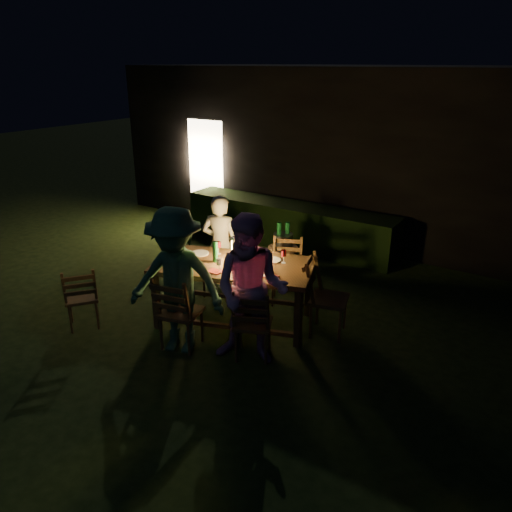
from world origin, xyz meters
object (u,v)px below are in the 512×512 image
Objects in this scene: chair_near_right at (253,335)px; chair_far_right at (286,283)px; chair_end at (327,311)px; person_house_side at (221,246)px; lantern at (238,251)px; bottle_bucket_a at (279,238)px; chair_near_left at (181,324)px; bottle_table at (215,252)px; bottle_bucket_b at (287,237)px; person_opp_left at (176,282)px; ice_bucket at (283,241)px; side_table at (283,252)px; person_opp_right at (251,291)px; dining_table at (234,269)px; chair_far_left at (221,276)px; chair_spare at (83,308)px.

chair_near_right is 1.00× the size of chair_far_right.
person_house_side is at bearing -111.44° from chair_end.
lantern reaches higher than bottle_bucket_a.
chair_near_left is 2.27m from bottle_bucket_a.
chair_near_right reaches higher than bottle_bucket_a.
chair_end is 1.62m from bottle_table.
person_opp_left is at bearing -93.48° from bottle_bucket_b.
bottle_table is at bearing 37.00° from chair_far_right.
lantern is at bearing -87.96° from bottle_bucket_b.
bottle_bucket_a is (-0.05, -0.04, 0.05)m from ice_bucket.
person_opp_left is 2.33m from side_table.
ice_bucket is (-0.10, 1.32, -0.27)m from lantern.
chair_far_right is at bearing 63.19° from chair_near_left.
bottle_table is (-1.40, -0.48, 0.67)m from chair_end.
person_opp_right is (-0.47, -1.03, 0.57)m from chair_end.
chair_near_left is at bearing -120.40° from dining_table.
chair_far_right is 0.63× the size of person_house_side.
bottle_bucket_b reaches higher than ice_bucket.
lantern reaches higher than ice_bucket.
person_opp_left is (-0.85, -0.29, 0.01)m from person_opp_right.
dining_table is at bearing -116.08° from lantern.
bottle_bucket_a reaches higher than side_table.
chair_near_left is 3.64× the size of bottle_table.
dining_table is 1.35m from bottle_bucket_a.
chair_far_left is 1.03m from side_table.
ice_bucket is at bearing 38.66° from bottle_bucket_a.
chair_near_left is 0.67× the size of person_house_side.
person_opp_right is at bearing -30.60° from bottle_table.
bottle_bucket_b is at bearing 38.66° from ice_bucket.
person_opp_right is at bearing -98.67° from chair_near_right.
chair_far_left is at bearing -127.22° from ice_bucket.
dining_table is 7.52× the size of ice_bucket.
chair_far_right is at bearing -48.46° from bottle_bucket_a.
chair_far_right is 1.97m from person_opp_left.
chair_far_right is 1.10m from person_house_side.
chair_near_right is 0.90× the size of chair_end.
chair_far_right reaches higher than chair_near_right.
chair_spare is at bearing -120.98° from bottle_bucket_b.
person_house_side is at bearing 141.92° from lantern.
chair_far_left is 2.84× the size of lantern.
side_table is 1.96× the size of bottle_bucket_a.
chair_far_right is 3.01× the size of bottle_bucket_b.
person_opp_left is at bearing 180.00° from person_opp_right.
person_opp_left is at bearing 176.97° from chair_near_right.
chair_end is (0.89, -0.51, 0.03)m from chair_far_right.
chair_near_left is 1.45m from chair_spare.
chair_end is 0.70× the size of person_house_side.
bottle_table reaches higher than chair_near_left.
chair_far_right is at bearing 62.90° from bottle_table.
side_table is 1.96× the size of bottle_bucket_b.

